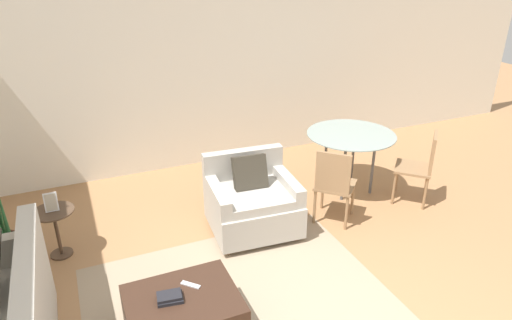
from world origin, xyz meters
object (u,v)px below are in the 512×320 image
at_px(armchair, 252,202).
at_px(dining_table, 351,140).
at_px(dining_chair_near_right, 422,163).
at_px(ottoman, 184,316).
at_px(side_table, 56,224).
at_px(book_stack, 170,297).
at_px(tv_remote_primary, 191,285).
at_px(dining_chair_near_left, 334,182).
at_px(picture_frame, 51,202).
at_px(potted_plant, 0,246).

distance_m(armchair, dining_table, 1.58).
bearing_deg(dining_chair_near_right, ottoman, -162.49).
distance_m(armchair, side_table, 2.00).
height_order(ottoman, book_stack, book_stack).
relative_size(book_stack, tv_remote_primary, 1.44).
relative_size(dining_chair_near_left, dining_chair_near_right, 1.00).
bearing_deg(side_table, tv_remote_primary, -56.55).
height_order(side_table, dining_chair_near_left, dining_chair_near_left).
distance_m(armchair, picture_frame, 2.02).
relative_size(side_table, picture_frame, 2.72).
distance_m(potted_plant, dining_table, 4.01).
bearing_deg(book_stack, dining_chair_near_left, 25.71).
height_order(ottoman, picture_frame, picture_frame).
bearing_deg(armchair, book_stack, -134.11).
bearing_deg(tv_remote_primary, side_table, 123.45).
xyz_separation_m(picture_frame, dining_table, (3.48, 0.05, 0.07)).
bearing_deg(dining_chair_near_left, picture_frame, 168.92).
bearing_deg(ottoman, side_table, 118.81).
bearing_deg(ottoman, dining_chair_near_right, 17.51).
bearing_deg(book_stack, potted_plant, 129.89).
distance_m(side_table, dining_chair_near_right, 4.13).
bearing_deg(dining_chair_near_right, tv_remote_primary, -163.87).
bearing_deg(armchair, dining_table, 14.21).
xyz_separation_m(ottoman, dining_chair_near_left, (2.00, 1.02, 0.30)).
height_order(potted_plant, dining_chair_near_right, potted_plant).
bearing_deg(ottoman, dining_chair_near_left, 27.02).
bearing_deg(potted_plant, dining_table, 1.16).
relative_size(picture_frame, dining_chair_near_left, 0.21).
height_order(book_stack, tv_remote_primary, book_stack).
xyz_separation_m(tv_remote_primary, dining_table, (2.51, 1.52, 0.27)).
bearing_deg(side_table, armchair, -9.33).
relative_size(armchair, potted_plant, 0.84).
xyz_separation_m(armchair, book_stack, (-1.20, -1.24, 0.09)).
bearing_deg(side_table, ottoman, -61.19).
bearing_deg(dining_chair_near_right, dining_table, 135.00).
relative_size(ottoman, potted_plant, 0.74).
height_order(armchair, dining_chair_near_left, dining_chair_near_left).
distance_m(picture_frame, dining_chair_near_right, 4.13).
distance_m(side_table, dining_chair_near_left, 2.92).
xyz_separation_m(book_stack, potted_plant, (-1.29, 1.54, -0.16)).
distance_m(tv_remote_primary, picture_frame, 1.77).
distance_m(book_stack, potted_plant, 2.01).
xyz_separation_m(ottoman, dining_chair_near_right, (3.23, 1.02, 0.30)).
relative_size(tv_remote_primary, dining_chair_near_right, 0.17).
relative_size(tv_remote_primary, potted_plant, 0.13).
height_order(picture_frame, dining_chair_near_right, dining_chair_near_right).
bearing_deg(armchair, potted_plant, 173.15).
xyz_separation_m(armchair, tv_remote_primary, (-1.01, -1.14, 0.07)).
height_order(ottoman, dining_chair_near_right, dining_chair_near_right).
relative_size(ottoman, dining_chair_near_right, 0.95).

